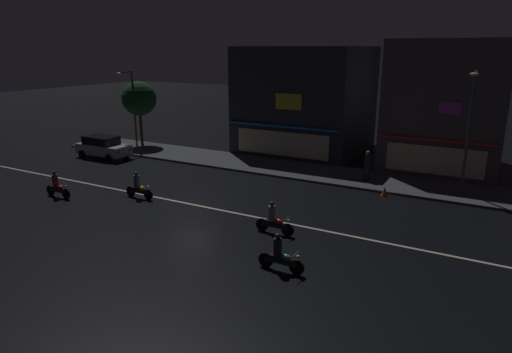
% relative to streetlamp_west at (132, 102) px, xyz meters
% --- Properties ---
extents(ground_plane, '(140.00, 140.00, 0.00)m').
position_rel_streetlamp_west_xyz_m(ground_plane, '(12.83, -9.32, -3.89)').
color(ground_plane, black).
extents(lane_divider_stripe, '(34.03, 0.16, 0.01)m').
position_rel_streetlamp_west_xyz_m(lane_divider_stripe, '(12.83, -9.32, -3.88)').
color(lane_divider_stripe, beige).
rests_on(lane_divider_stripe, ground).
extents(sidewalk_far, '(35.82, 4.32, 0.14)m').
position_rel_streetlamp_west_xyz_m(sidewalk_far, '(12.83, -0.19, -3.82)').
color(sidewalk_far, '#424447').
rests_on(sidewalk_far, ground).
extents(storefront_left_block, '(7.45, 7.76, 8.75)m').
position_rel_streetlamp_west_xyz_m(storefront_left_block, '(23.58, 5.77, 0.48)').
color(storefront_left_block, '#56514C').
rests_on(storefront_left_block, ground).
extents(storefront_center_block, '(9.29, 9.17, 8.30)m').
position_rel_streetlamp_west_xyz_m(storefront_center_block, '(12.84, 6.48, 0.25)').
color(storefront_center_block, '#2D333D').
rests_on(storefront_center_block, ground).
extents(streetlamp_west, '(0.44, 1.64, 6.26)m').
position_rel_streetlamp_west_xyz_m(streetlamp_west, '(0.00, 0.00, 0.00)').
color(streetlamp_west, '#47494C').
rests_on(streetlamp_west, sidewalk_far).
extents(streetlamp_mid, '(0.44, 1.64, 6.91)m').
position_rel_streetlamp_west_xyz_m(streetlamp_mid, '(25.50, -0.51, 0.34)').
color(streetlamp_mid, '#47494C').
rests_on(streetlamp_mid, sidewalk_far).
extents(pedestrian_on_sidewalk, '(0.37, 0.37, 1.90)m').
position_rel_streetlamp_west_xyz_m(pedestrian_on_sidewalk, '(20.02, -0.55, -2.87)').
color(pedestrian_on_sidewalk, '#232328').
rests_on(pedestrian_on_sidewalk, sidewalk_far).
extents(street_tree, '(2.89, 2.89, 5.38)m').
position_rel_streetlamp_west_xyz_m(street_tree, '(-0.05, 0.96, 0.16)').
color(street_tree, '#473323').
rests_on(street_tree, sidewalk_far).
extents(parked_car_near_kerb, '(4.30, 1.98, 1.67)m').
position_rel_streetlamp_west_xyz_m(parked_car_near_kerb, '(0.41, -3.82, -3.02)').
color(parked_car_near_kerb, silver).
rests_on(parked_car_near_kerb, ground).
extents(motorcycle_lead, '(1.90, 0.60, 1.52)m').
position_rel_streetlamp_west_xyz_m(motorcycle_lead, '(18.57, -10.70, -3.26)').
color(motorcycle_lead, black).
rests_on(motorcycle_lead, ground).
extents(motorcycle_following, '(1.90, 0.60, 1.52)m').
position_rel_streetlamp_west_xyz_m(motorcycle_following, '(5.46, -11.96, -3.26)').
color(motorcycle_following, black).
rests_on(motorcycle_following, ground).
extents(motorcycle_opposite_lane, '(1.90, 0.60, 1.52)m').
position_rel_streetlamp_west_xyz_m(motorcycle_opposite_lane, '(9.62, -9.86, -3.26)').
color(motorcycle_opposite_lane, black).
rests_on(motorcycle_opposite_lane, ground).
extents(motorcycle_trailing_far, '(1.90, 0.60, 1.52)m').
position_rel_streetlamp_west_xyz_m(motorcycle_trailing_far, '(20.39, -13.81, -3.26)').
color(motorcycle_trailing_far, black).
rests_on(motorcycle_trailing_far, ground).
extents(traffic_cone, '(0.36, 0.36, 0.55)m').
position_rel_streetlamp_west_xyz_m(traffic_cone, '(21.69, -2.77, -3.62)').
color(traffic_cone, orange).
rests_on(traffic_cone, ground).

